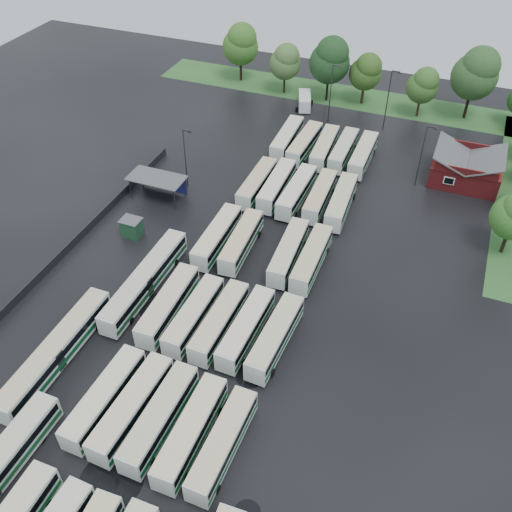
% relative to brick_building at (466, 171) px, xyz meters
% --- Properties ---
extents(ground, '(160.00, 160.00, 0.00)m').
position_rel_brick_building_xyz_m(ground, '(-24.00, -42.77, -1.87)').
color(ground, black).
rests_on(ground, ground).
extents(brick_building, '(10.07, 8.60, 5.39)m').
position_rel_brick_building_xyz_m(brick_building, '(0.00, 0.00, 0.00)').
color(brick_building, maroon).
rests_on(brick_building, ground).
extents(wash_shed, '(8.20, 4.20, 3.58)m').
position_rel_brick_building_xyz_m(wash_shed, '(-41.20, -20.74, 1.12)').
color(wash_shed, '#2D2D30').
rests_on(wash_shed, ground).
extents(utility_hut, '(2.70, 2.20, 2.62)m').
position_rel_brick_building_xyz_m(utility_hut, '(-40.20, -30.17, -0.55)').
color(utility_hut, '#163B23').
rests_on(utility_hut, ground).
extents(grass_strip_north, '(80.00, 10.00, 0.01)m').
position_rel_brick_building_xyz_m(grass_strip_north, '(-22.00, 22.03, -1.86)').
color(grass_strip_north, '#2C5F28').
rests_on(grass_strip_north, ground).
extents(west_fence, '(0.10, 50.00, 1.20)m').
position_rel_brick_building_xyz_m(west_fence, '(-46.20, -34.77, -1.27)').
color(west_fence, '#2D2D30').
rests_on(west_fence, ground).
extents(bus_r1c0, '(2.71, 11.42, 3.16)m').
position_rel_brick_building_xyz_m(bus_r1c0, '(-28.28, -54.98, -0.13)').
color(bus_r1c0, silver).
rests_on(bus_r1c0, ground).
extents(bus_r1c1, '(2.88, 11.70, 3.23)m').
position_rel_brick_building_xyz_m(bus_r1c1, '(-25.20, -54.99, -0.09)').
color(bus_r1c1, silver).
rests_on(bus_r1c1, ground).
extents(bus_r1c2, '(2.59, 11.54, 3.20)m').
position_rel_brick_building_xyz_m(bus_r1c2, '(-22.18, -55.00, -0.10)').
color(bus_r1c2, silver).
rests_on(bus_r1c2, ground).
extents(bus_r1c3, '(2.49, 11.47, 3.19)m').
position_rel_brick_building_xyz_m(bus_r1c3, '(-18.79, -55.22, -0.11)').
color(bus_r1c3, silver).
rests_on(bus_r1c3, ground).
extents(bus_r1c4, '(2.51, 11.08, 3.08)m').
position_rel_brick_building_xyz_m(bus_r1c4, '(-15.56, -55.28, -0.17)').
color(bus_r1c4, silver).
rests_on(bus_r1c4, ground).
extents(bus_r2c0, '(2.77, 11.68, 3.23)m').
position_rel_brick_building_xyz_m(bus_r2c0, '(-28.46, -41.63, -0.09)').
color(bus_r2c0, silver).
rests_on(bus_r2c0, ground).
extents(bus_r2c1, '(2.49, 11.11, 3.08)m').
position_rel_brick_building_xyz_m(bus_r2c1, '(-25.09, -41.88, -0.17)').
color(bus_r2c1, silver).
rests_on(bus_r2c1, ground).
extents(bus_r2c2, '(2.56, 11.24, 3.12)m').
position_rel_brick_building_xyz_m(bus_r2c2, '(-21.98, -41.76, -0.15)').
color(bus_r2c2, silver).
rests_on(bus_r2c2, ground).
extents(bus_r2c3, '(2.68, 11.26, 3.12)m').
position_rel_brick_building_xyz_m(bus_r2c3, '(-18.90, -41.55, -0.15)').
color(bus_r2c3, silver).
rests_on(bus_r2c3, ground).
extents(bus_r2c4, '(2.86, 11.41, 3.15)m').
position_rel_brick_building_xyz_m(bus_r2c4, '(-15.50, -41.57, -0.13)').
color(bus_r2c4, silver).
rests_on(bus_r2c4, ground).
extents(bus_r3c0, '(2.58, 11.45, 3.18)m').
position_rel_brick_building_xyz_m(bus_r3c0, '(-28.49, -28.19, -0.12)').
color(bus_r3c0, silver).
rests_on(bus_r3c0, ground).
extents(bus_r3c1, '(2.91, 11.23, 3.10)m').
position_rel_brick_building_xyz_m(bus_r3c1, '(-25.17, -27.89, -0.16)').
color(bus_r3c1, silver).
rests_on(bus_r3c1, ground).
extents(bus_r3c3, '(2.93, 11.37, 3.14)m').
position_rel_brick_building_xyz_m(bus_r3c3, '(-18.79, -27.69, -0.14)').
color(bus_r3c3, silver).
rests_on(bus_r3c3, ground).
extents(bus_r3c4, '(2.52, 11.30, 3.14)m').
position_rel_brick_building_xyz_m(bus_r3c4, '(-15.70, -27.82, -0.14)').
color(bus_r3c4, silver).
rests_on(bus_r3c4, ground).
extents(bus_r4c0, '(2.41, 11.14, 3.10)m').
position_rel_brick_building_xyz_m(bus_r4c0, '(-28.23, -14.59, -0.16)').
color(bus_r4c0, silver).
rests_on(bus_r4c0, ground).
extents(bus_r4c1, '(2.70, 11.47, 3.18)m').
position_rel_brick_building_xyz_m(bus_r4c1, '(-25.31, -14.16, -0.12)').
color(bus_r4c1, silver).
rests_on(bus_r4c1, ground).
extents(bus_r4c2, '(2.62, 11.50, 3.19)m').
position_rel_brick_building_xyz_m(bus_r4c2, '(-22.09, -14.61, -0.11)').
color(bus_r4c2, silver).
rests_on(bus_r4c2, ground).
extents(bus_r4c3, '(2.64, 11.05, 3.06)m').
position_rel_brick_building_xyz_m(bus_r4c3, '(-18.67, -14.32, -0.18)').
color(bus_r4c3, silver).
rests_on(bus_r4c3, ground).
extents(bus_r4c4, '(2.97, 11.51, 3.18)m').
position_rel_brick_building_xyz_m(bus_r4c4, '(-15.47, -14.60, -0.12)').
color(bus_r4c4, silver).
rests_on(bus_r4c4, ground).
extents(bus_r5c0, '(2.83, 11.54, 3.19)m').
position_rel_brick_building_xyz_m(bus_r5c0, '(-28.49, -0.46, -0.11)').
color(bus_r5c0, silver).
rests_on(bus_r5c0, ground).
extents(bus_r5c1, '(2.78, 11.37, 3.15)m').
position_rel_brick_building_xyz_m(bus_r5c1, '(-25.28, -1.05, -0.14)').
color(bus_r5c1, silver).
rests_on(bus_r5c1, ground).
extents(bus_r5c2, '(2.94, 11.33, 3.12)m').
position_rel_brick_building_xyz_m(bus_r5c2, '(-21.90, -1.09, -0.15)').
color(bus_r5c2, silver).
rests_on(bus_r5c2, ground).
extents(bus_r5c3, '(2.42, 11.07, 3.08)m').
position_rel_brick_building_xyz_m(bus_r5c3, '(-18.87, -0.66, -0.17)').
color(bus_r5c3, silver).
rests_on(bus_r5c3, ground).
extents(bus_r5c4, '(2.47, 11.28, 3.14)m').
position_rel_brick_building_xyz_m(bus_r5c4, '(-15.61, -0.94, -0.14)').
color(bus_r5c4, silver).
rests_on(bus_r5c4, ground).
extents(artic_bus_west_b, '(2.46, 16.95, 3.14)m').
position_rel_brick_building_xyz_m(artic_bus_west_b, '(-33.04, -38.92, -0.12)').
color(artic_bus_west_b, silver).
rests_on(artic_bus_west_b, ground).
extents(artic_bus_west_c, '(2.48, 17.15, 3.18)m').
position_rel_brick_building_xyz_m(artic_bus_west_c, '(-36.15, -51.98, -0.10)').
color(artic_bus_west_c, silver).
rests_on(artic_bus_west_c, ground).
extents(minibus, '(3.84, 6.09, 2.50)m').
position_rel_brick_building_xyz_m(minibus, '(-30.32, 14.63, -0.48)').
color(minibus, white).
rests_on(minibus, ground).
extents(tree_north_0, '(7.00, 7.00, 11.60)m').
position_rel_brick_building_xyz_m(tree_north_0, '(-45.75, 21.34, 5.59)').
color(tree_north_0, black).
rests_on(tree_north_0, ground).
extents(tree_north_1, '(5.91, 5.91, 9.78)m').
position_rel_brick_building_xyz_m(tree_north_1, '(-35.77, 19.11, 4.43)').
color(tree_north_1, black).
rests_on(tree_north_1, ground).
extents(tree_north_2, '(7.42, 7.42, 12.29)m').
position_rel_brick_building_xyz_m(tree_north_2, '(-27.18, 18.98, 6.04)').
color(tree_north_2, black).
rests_on(tree_north_2, ground).
extents(tree_north_3, '(5.90, 5.90, 9.77)m').
position_rel_brick_building_xyz_m(tree_north_3, '(-20.62, 20.14, 4.41)').
color(tree_north_3, '#362615').
rests_on(tree_north_3, ground).
extents(tree_north_4, '(5.59, 5.59, 9.25)m').
position_rel_brick_building_xyz_m(tree_north_4, '(-10.10, 18.87, 4.08)').
color(tree_north_4, '#33271C').
rests_on(tree_north_4, ground).
extents(tree_north_5, '(7.98, 7.98, 13.21)m').
position_rel_brick_building_xyz_m(tree_north_5, '(-1.99, 21.22, 6.64)').
color(tree_north_5, black).
rests_on(tree_north_5, ground).
extents(lamp_post_ne, '(1.53, 0.30, 9.97)m').
position_rel_brick_building_xyz_m(lamp_post_ne, '(-6.54, -3.83, 3.92)').
color(lamp_post_ne, '#2D2D30').
rests_on(lamp_post_ne, ground).
extents(lamp_post_nw, '(1.47, 0.29, 9.54)m').
position_rel_brick_building_xyz_m(lamp_post_nw, '(-38.54, -16.75, 3.67)').
color(lamp_post_nw, '#2D2D30').
rests_on(lamp_post_nw, ground).
extents(lamp_post_back_w, '(1.62, 0.32, 10.54)m').
position_rel_brick_building_xyz_m(lamp_post_back_w, '(-24.46, 10.74, 4.26)').
color(lamp_post_back_w, '#2D2D30').
rests_on(lamp_post_back_w, ground).
extents(lamp_post_back_e, '(1.63, 0.32, 10.60)m').
position_rel_brick_building_xyz_m(lamp_post_back_e, '(-14.77, 11.85, 4.29)').
color(lamp_post_back_e, '#2D2D30').
rests_on(lamp_post_back_e, ground).
extents(puddle_0, '(5.85, 5.85, 0.01)m').
position_rel_brick_building_xyz_m(puddle_0, '(-23.80, -61.34, -1.86)').
color(puddle_0, black).
rests_on(puddle_0, ground).
extents(puddle_2, '(5.45, 5.45, 0.01)m').
position_rel_brick_building_xyz_m(puddle_2, '(-29.87, -40.86, -1.86)').
color(puddle_2, black).
rests_on(puddle_2, ground).
extents(puddle_3, '(3.07, 3.07, 0.01)m').
position_rel_brick_building_xyz_m(puddle_3, '(-16.54, -46.20, -1.86)').
color(puddle_3, black).
rests_on(puddle_3, ground).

